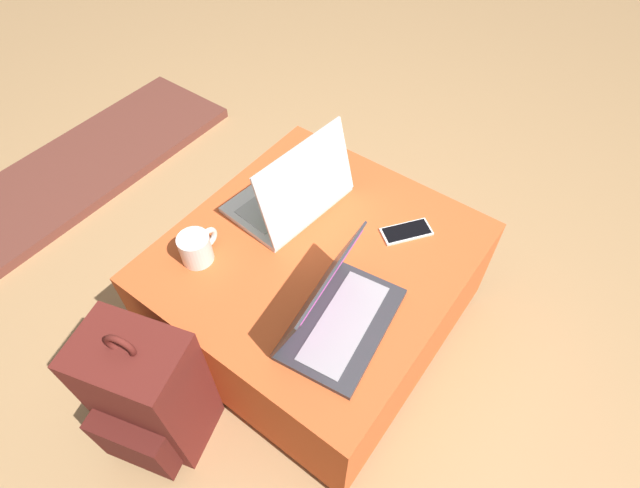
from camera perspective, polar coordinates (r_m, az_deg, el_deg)
name	(u,v)px	position (r m, az deg, el deg)	size (l,w,h in m)	color
ground_plane	(317,322)	(1.83, -0.32, -8.85)	(14.00, 14.00, 0.00)	tan
ottoman	(317,289)	(1.65, -0.35, -5.18)	(0.87, 0.83, 0.42)	maroon
laptop_near	(335,312)	(1.31, 1.68, -7.73)	(0.38, 0.27, 0.22)	#333338
laptop_far	(293,193)	(1.57, -3.07, 5.81)	(0.38, 0.29, 0.26)	silver
cell_phone	(406,232)	(1.55, 9.85, 1.41)	(0.16, 0.15, 0.01)	white
backpack	(148,397)	(1.53, -19.04, -16.18)	(0.32, 0.33, 0.55)	#5B1E19
coffee_mug	(197,248)	(1.48, -13.92, -0.41)	(0.13, 0.09, 0.09)	white
fireplace_hearth	(83,167)	(2.57, -25.45, 7.92)	(1.40, 0.50, 0.04)	brown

